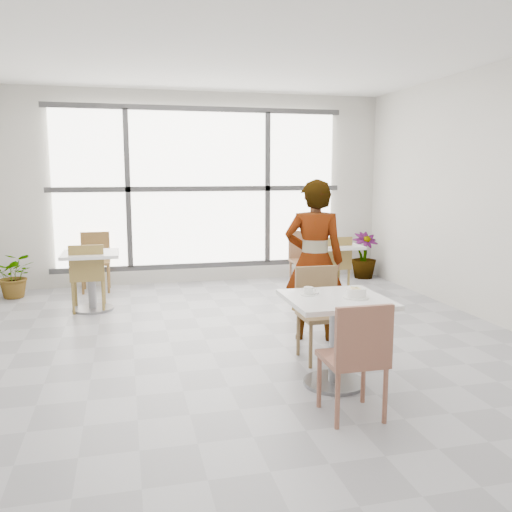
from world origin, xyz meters
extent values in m
plane|color=#9E9EA5|center=(0.00, 0.00, 0.00)|extent=(7.00, 7.00, 0.00)
plane|color=white|center=(0.00, 0.00, 3.00)|extent=(7.00, 7.00, 0.00)
plane|color=silver|center=(0.00, 3.50, 1.50)|extent=(6.00, 0.00, 6.00)
plane|color=silver|center=(0.00, -3.50, 1.50)|extent=(6.00, 0.00, 6.00)
cube|color=white|center=(0.00, 3.44, 1.50)|extent=(4.40, 0.04, 2.40)
cube|color=#3F3F42|center=(0.00, 3.41, 1.50)|extent=(4.60, 0.05, 0.08)
cube|color=#3F3F42|center=(-1.10, 3.41, 1.50)|extent=(0.08, 0.05, 2.40)
cube|color=#3F3F42|center=(1.10, 3.41, 1.50)|extent=(0.08, 0.05, 2.40)
cube|color=#3F3F42|center=(0.00, 3.41, 0.28)|extent=(4.60, 0.05, 0.08)
cube|color=#3F3F42|center=(0.00, 3.41, 2.72)|extent=(4.60, 0.05, 0.08)
cube|color=white|center=(0.50, -1.03, 0.73)|extent=(0.80, 0.80, 0.04)
cylinder|color=slate|center=(0.50, -1.03, 0.35)|extent=(0.10, 0.10, 0.71)
cylinder|color=slate|center=(0.50, -1.03, 0.01)|extent=(0.52, 0.52, 0.03)
cube|color=#945C49|center=(0.40, -1.59, 0.43)|extent=(0.42, 0.42, 0.04)
cube|color=#945C49|center=(0.40, -1.78, 0.66)|extent=(0.42, 0.04, 0.42)
cylinder|color=#945C49|center=(0.58, -1.41, 0.21)|extent=(0.04, 0.04, 0.41)
cylinder|color=#945C49|center=(0.58, -1.77, 0.21)|extent=(0.04, 0.04, 0.41)
cylinder|color=#945C49|center=(0.22, -1.41, 0.21)|extent=(0.04, 0.04, 0.41)
cylinder|color=#945C49|center=(0.22, -1.77, 0.21)|extent=(0.04, 0.04, 0.41)
cube|color=olive|center=(0.61, -0.44, 0.43)|extent=(0.42, 0.42, 0.04)
cube|color=olive|center=(0.61, -0.25, 0.66)|extent=(0.42, 0.04, 0.42)
cylinder|color=olive|center=(0.43, -0.62, 0.21)|extent=(0.04, 0.04, 0.41)
cylinder|color=olive|center=(0.43, -0.26, 0.21)|extent=(0.04, 0.04, 0.41)
cylinder|color=olive|center=(0.79, -0.62, 0.21)|extent=(0.04, 0.04, 0.41)
cylinder|color=olive|center=(0.79, -0.26, 0.21)|extent=(0.04, 0.04, 0.41)
cylinder|color=white|center=(0.65, -1.09, 0.76)|extent=(0.21, 0.21, 0.01)
cylinder|color=white|center=(0.65, -1.09, 0.80)|extent=(0.16, 0.16, 0.07)
torus|color=white|center=(0.65, -1.09, 0.83)|extent=(0.16, 0.16, 0.01)
cylinder|color=beige|center=(0.65, -1.09, 0.80)|extent=(0.14, 0.14, 0.05)
cylinder|color=beige|center=(0.65, -1.13, 0.83)|extent=(0.03, 0.03, 0.02)
cylinder|color=beige|center=(0.63, -1.08, 0.83)|extent=(0.03, 0.03, 0.02)
cylinder|color=beige|center=(0.63, -1.04, 0.83)|extent=(0.03, 0.03, 0.02)
cylinder|color=#F8EDA0|center=(0.61, -1.08, 0.83)|extent=(0.03, 0.03, 0.02)
cylinder|color=#F6EE9F|center=(0.64, -1.12, 0.83)|extent=(0.03, 0.03, 0.01)
cylinder|color=beige|center=(0.64, -1.08, 0.84)|extent=(0.03, 0.03, 0.02)
cylinder|color=beige|center=(0.66, -1.08, 0.83)|extent=(0.03, 0.03, 0.02)
cylinder|color=#F7E49F|center=(0.61, -1.11, 0.83)|extent=(0.03, 0.03, 0.01)
cylinder|color=#F2E79C|center=(0.62, -1.06, 0.83)|extent=(0.03, 0.03, 0.02)
cylinder|color=beige|center=(0.63, -1.09, 0.83)|extent=(0.03, 0.03, 0.01)
cylinder|color=beige|center=(0.61, -1.12, 0.84)|extent=(0.03, 0.03, 0.02)
cylinder|color=beige|center=(0.66, -1.05, 0.83)|extent=(0.03, 0.03, 0.02)
cylinder|color=white|center=(0.30, -0.90, 0.75)|extent=(0.13, 0.13, 0.01)
cylinder|color=white|center=(0.30, -0.90, 0.79)|extent=(0.08, 0.08, 0.06)
torus|color=white|center=(0.35, -0.90, 0.79)|extent=(0.05, 0.01, 0.05)
cylinder|color=black|center=(0.30, -0.90, 0.81)|extent=(0.07, 0.07, 0.00)
cube|color=silver|center=(0.35, -0.92, 0.76)|extent=(0.09, 0.05, 0.00)
sphere|color=silver|center=(0.39, -0.90, 0.76)|extent=(0.02, 0.02, 0.02)
imported|color=black|center=(0.75, 0.20, 0.85)|extent=(0.72, 0.59, 1.69)
cube|color=white|center=(-1.60, 2.01, 0.73)|extent=(0.70, 0.70, 0.04)
cylinder|color=gray|center=(-1.60, 2.01, 0.35)|extent=(0.10, 0.10, 0.71)
cylinder|color=gray|center=(-1.60, 2.01, 0.01)|extent=(0.52, 0.52, 0.03)
cube|color=white|center=(1.69, 2.00, 0.73)|extent=(0.70, 0.70, 0.04)
cylinder|color=gray|center=(1.69, 2.00, 0.35)|extent=(0.10, 0.10, 0.71)
cylinder|color=gray|center=(1.69, 2.00, 0.01)|extent=(0.52, 0.52, 0.03)
cube|color=olive|center=(-1.64, 2.03, 0.43)|extent=(0.42, 0.42, 0.04)
cube|color=olive|center=(-1.64, 1.84, 0.66)|extent=(0.42, 0.04, 0.42)
cylinder|color=olive|center=(-1.46, 2.21, 0.21)|extent=(0.04, 0.04, 0.41)
cylinder|color=olive|center=(-1.46, 1.85, 0.21)|extent=(0.04, 0.04, 0.41)
cylinder|color=olive|center=(-1.82, 2.21, 0.21)|extent=(0.04, 0.04, 0.41)
cylinder|color=olive|center=(-1.82, 1.85, 0.21)|extent=(0.04, 0.04, 0.41)
cube|color=brown|center=(-1.61, 3.15, 0.43)|extent=(0.42, 0.42, 0.04)
cube|color=brown|center=(-1.61, 3.34, 0.66)|extent=(0.42, 0.04, 0.42)
cylinder|color=brown|center=(-1.79, 2.97, 0.21)|extent=(0.04, 0.04, 0.41)
cylinder|color=brown|center=(-1.79, 3.33, 0.21)|extent=(0.04, 0.04, 0.41)
cylinder|color=brown|center=(-1.43, 2.97, 0.21)|extent=(0.04, 0.04, 0.41)
cylinder|color=brown|center=(-1.43, 3.33, 0.21)|extent=(0.04, 0.04, 0.41)
cube|color=olive|center=(1.69, 2.04, 0.43)|extent=(0.42, 0.42, 0.04)
cube|color=olive|center=(1.69, 1.85, 0.66)|extent=(0.42, 0.04, 0.42)
cylinder|color=olive|center=(1.87, 2.22, 0.21)|extent=(0.04, 0.04, 0.41)
cylinder|color=olive|center=(1.87, 1.86, 0.21)|extent=(0.04, 0.04, 0.41)
cylinder|color=olive|center=(1.51, 2.22, 0.21)|extent=(0.04, 0.04, 0.41)
cylinder|color=olive|center=(1.51, 1.86, 0.21)|extent=(0.04, 0.04, 0.41)
cube|color=#8E6244|center=(1.47, 2.55, 0.43)|extent=(0.42, 0.42, 0.04)
cube|color=#8E6244|center=(1.47, 2.74, 0.66)|extent=(0.42, 0.04, 0.42)
cylinder|color=#8E6244|center=(1.29, 2.37, 0.21)|extent=(0.04, 0.04, 0.41)
cylinder|color=#8E6244|center=(1.29, 2.73, 0.21)|extent=(0.04, 0.04, 0.41)
cylinder|color=#8E6244|center=(1.65, 2.37, 0.21)|extent=(0.04, 0.04, 0.41)
cylinder|color=#8E6244|center=(1.65, 2.73, 0.21)|extent=(0.04, 0.04, 0.41)
imported|color=#458745|center=(-2.70, 3.00, 0.32)|extent=(0.59, 0.52, 0.64)
imported|color=#597841|center=(2.70, 3.13, 0.38)|extent=(0.44, 0.44, 0.77)
camera|label=1|loc=(-1.16, -5.04, 1.77)|focal=37.70mm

